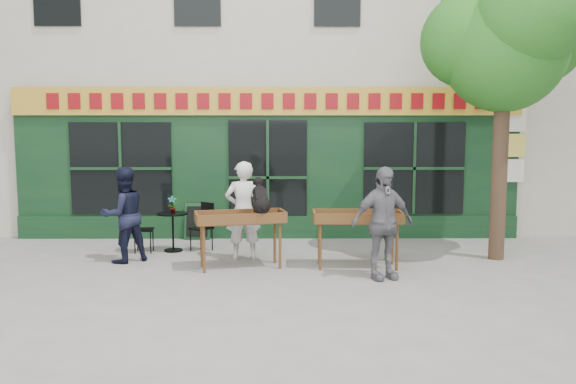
# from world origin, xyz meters

# --- Properties ---
(ground) EXTENTS (80.00, 80.00, 0.00)m
(ground) POSITION_xyz_m (0.00, 0.00, 0.00)
(ground) COLOR slate
(ground) RESTS_ON ground
(building) EXTENTS (14.00, 7.26, 10.00)m
(building) POSITION_xyz_m (0.00, 5.97, 4.97)
(building) COLOR beige
(building) RESTS_ON ground
(street_tree) EXTENTS (3.05, 2.90, 5.60)m
(street_tree) POSITION_xyz_m (4.34, 0.36, 4.11)
(street_tree) COLOR #382619
(street_tree) RESTS_ON ground
(book_cart_center) EXTENTS (1.60, 0.94, 0.99)m
(book_cart_center) POSITION_xyz_m (-0.40, -0.36, 0.82)
(book_cart_center) COLOR brown
(book_cart_center) RESTS_ON ground
(dog) EXTENTS (0.47, 0.66, 0.60)m
(dog) POSITION_xyz_m (-0.05, -0.41, 1.29)
(dog) COLOR black
(dog) RESTS_ON book_cart_center
(woman) EXTENTS (0.74, 0.57, 1.82)m
(woman) POSITION_xyz_m (-0.40, 0.29, 0.91)
(woman) COLOR silver
(woman) RESTS_ON ground
(book_cart_right) EXTENTS (1.51, 0.65, 0.99)m
(book_cart_right) POSITION_xyz_m (1.63, -0.34, 0.82)
(book_cart_right) COLOR brown
(book_cart_right) RESTS_ON ground
(man_right) EXTENTS (1.15, 0.76, 1.81)m
(man_right) POSITION_xyz_m (1.93, -1.09, 0.91)
(man_right) COLOR slate
(man_right) RESTS_ON ground
(bistro_table) EXTENTS (0.60, 0.60, 0.76)m
(bistro_table) POSITION_xyz_m (-1.84, 1.00, 0.54)
(bistro_table) COLOR black
(bistro_table) RESTS_ON ground
(bistro_chair_left) EXTENTS (0.39, 0.39, 0.95)m
(bistro_chair_left) POSITION_xyz_m (-2.47, 0.89, 0.56)
(bistro_chair_left) COLOR black
(bistro_chair_left) RESTS_ON ground
(bistro_chair_right) EXTENTS (0.51, 0.51, 0.95)m
(bistro_chair_right) POSITION_xyz_m (-1.23, 1.11, 0.56)
(bistro_chair_right) COLOR black
(bistro_chair_right) RESTS_ON ground
(potted_plant) EXTENTS (0.21, 0.17, 0.34)m
(potted_plant) POSITION_xyz_m (-1.84, 1.00, 0.93)
(potted_plant) COLOR gray
(potted_plant) RESTS_ON bistro_table
(man_left) EXTENTS (1.06, 1.04, 1.73)m
(man_left) POSITION_xyz_m (-2.54, 0.10, 0.86)
(man_left) COLOR black
(man_left) RESTS_ON ground
(chalkboard) EXTENTS (0.57, 0.21, 0.79)m
(chalkboard) POSITION_xyz_m (-1.54, 2.19, 0.40)
(chalkboard) COLOR black
(chalkboard) RESTS_ON ground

